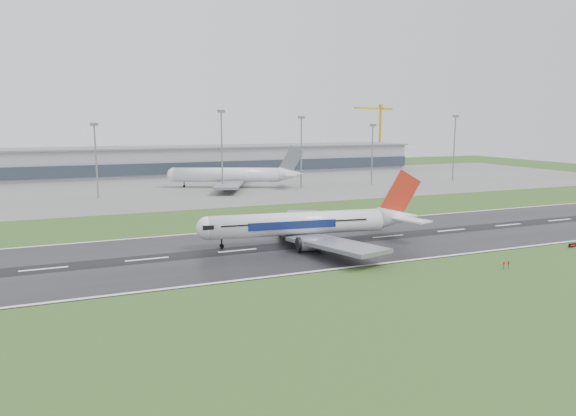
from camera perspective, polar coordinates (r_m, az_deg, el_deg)
name	(u,v)px	position (r m, az deg, el deg)	size (l,w,h in m)	color
ground	(388,237)	(135.28, 10.92, -3.10)	(520.00, 520.00, 0.00)	#2D4E1C
runway	(388,236)	(135.27, 10.92, -3.08)	(400.00, 45.00, 0.10)	black
apron	(243,184)	(248.09, -4.99, 2.63)	(400.00, 130.00, 0.08)	slate
terminal	(212,160)	(305.02, -8.36, 5.22)	(240.00, 36.00, 15.00)	gray
main_airliner	(313,209)	(124.57, 2.74, -0.11)	(55.59, 52.94, 16.41)	white
parked_airliner	(233,167)	(234.41, -6.11, 4.48)	(62.26, 57.96, 18.25)	silver
tower_crane	(380,135)	(366.70, 10.06, 7.92)	(41.84, 2.28, 41.54)	gold
runway_sign	(572,245)	(138.01, 28.75, -3.63)	(2.30, 0.26, 1.04)	black
floodmast_1	(96,163)	(211.13, -20.30, 4.69)	(0.64, 0.64, 27.65)	gray
floodmast_2	(222,153)	(218.18, -7.26, 6.01)	(0.64, 0.64, 32.90)	gray
floodmast_3	(301,154)	(230.12, 1.46, 5.95)	(0.64, 0.64, 30.53)	gray
floodmast_4	(372,156)	(246.93, 9.22, 5.68)	(0.64, 0.64, 27.17)	gray
floodmast_5	(454,149)	(274.40, 17.76, 6.16)	(0.64, 0.64, 31.53)	gray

